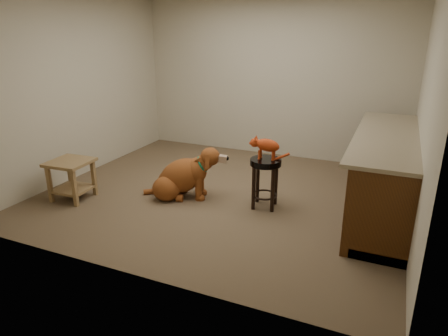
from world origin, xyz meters
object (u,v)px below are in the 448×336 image
at_px(tabby_kitten, 265,146).
at_px(padded_stool, 265,173).
at_px(side_table, 71,174).
at_px(golden_retriever, 182,177).
at_px(wood_stool, 381,153).

bearing_deg(tabby_kitten, padded_stool, -5.72).
distance_m(padded_stool, side_table, 2.45).
xyz_separation_m(side_table, tabby_kitten, (2.32, 0.74, 0.44)).
xyz_separation_m(padded_stool, side_table, (-2.34, -0.74, -0.10)).
distance_m(side_table, golden_retriever, 1.41).
bearing_deg(wood_stool, golden_retriever, -141.80).
distance_m(side_table, tabby_kitten, 2.48).
xyz_separation_m(padded_stool, tabby_kitten, (-0.01, -0.00, 0.34)).
height_order(wood_stool, golden_retriever, wood_stool).
relative_size(side_table, golden_retriever, 0.47).
bearing_deg(padded_stool, golden_retriever, -173.12).
bearing_deg(padded_stool, wood_stool, 53.92).
bearing_deg(golden_retriever, wood_stool, 21.11).
relative_size(wood_stool, tabby_kitten, 1.47).
height_order(padded_stool, tabby_kitten, tabby_kitten).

